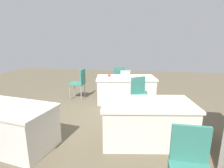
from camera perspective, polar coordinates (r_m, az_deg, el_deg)
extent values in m
plane|color=brown|center=(4.44, -1.66, -11.17)|extent=(14.40, 14.40, 0.00)
cube|color=silver|center=(5.49, 4.49, 1.98)|extent=(1.93, 1.22, 0.05)
cube|color=silver|center=(5.58, 4.41, -1.91)|extent=(1.85, 1.17, 0.72)
cube|color=silver|center=(3.63, -31.31, -6.39)|extent=(1.83, 1.11, 0.05)
cube|color=silver|center=(3.77, -30.56, -11.94)|extent=(1.75, 1.07, 0.72)
cube|color=silver|center=(3.33, 11.49, -6.25)|extent=(1.80, 1.15, 0.05)
cube|color=silver|center=(3.48, 11.18, -12.24)|extent=(1.72, 1.11, 0.72)
cylinder|color=#9E9993|center=(6.79, -0.39, -0.22)|extent=(0.03, 0.03, 0.44)
cylinder|color=#9E9993|center=(6.93, 2.57, 0.05)|extent=(0.03, 0.03, 0.44)
cylinder|color=#9E9993|center=(6.45, 0.76, -0.99)|extent=(0.03, 0.03, 0.44)
cylinder|color=#9E9993|center=(6.59, 3.85, -0.70)|extent=(0.03, 0.03, 0.44)
cube|color=#387F70|center=(6.63, 1.71, 1.66)|extent=(0.60, 0.60, 0.06)
cube|color=#387F70|center=(6.40, 2.40, 3.53)|extent=(0.38, 0.24, 0.45)
cylinder|color=#9E9993|center=(4.58, 12.91, -7.58)|extent=(0.03, 0.03, 0.46)
cylinder|color=#9E9993|center=(4.37, 8.93, -8.46)|extent=(0.03, 0.03, 0.46)
cylinder|color=#9E9993|center=(4.86, 10.16, -6.15)|extent=(0.03, 0.03, 0.46)
cylinder|color=#9E9993|center=(4.66, 6.31, -6.90)|extent=(0.03, 0.03, 0.46)
cube|color=#387F70|center=(4.52, 9.71, -4.15)|extent=(0.61, 0.61, 0.06)
cube|color=#387F70|center=(4.61, 8.43, -0.45)|extent=(0.37, 0.27, 0.45)
cylinder|color=#9E9993|center=(5.90, -13.45, -2.69)|extent=(0.03, 0.03, 0.47)
cylinder|color=#9E9993|center=(6.23, -12.09, -1.72)|extent=(0.03, 0.03, 0.47)
cylinder|color=#9E9993|center=(5.76, -9.96, -2.91)|extent=(0.03, 0.03, 0.47)
cylinder|color=#9E9993|center=(6.11, -8.77, -1.90)|extent=(0.03, 0.03, 0.47)
cube|color=#387F70|center=(5.93, -11.19, 0.15)|extent=(0.45, 0.45, 0.06)
cube|color=#387F70|center=(5.81, -9.46, 2.52)|extent=(0.04, 0.42, 0.45)
cube|color=#387F70|center=(2.26, 23.92, -17.32)|extent=(0.42, 0.05, 0.45)
cube|color=silver|center=(5.42, 4.55, 2.19)|extent=(0.36, 0.29, 0.02)
cube|color=#B7B7BC|center=(5.54, 4.32, 3.52)|extent=(0.32, 0.15, 0.19)
sphere|color=#B2382D|center=(5.52, -0.91, 2.85)|extent=(0.10, 0.10, 0.10)
cube|color=red|center=(5.54, 8.07, 2.29)|extent=(0.09, 0.18, 0.01)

